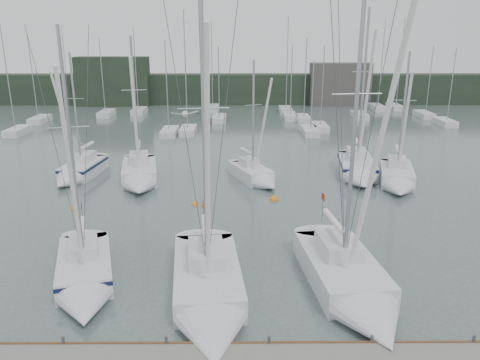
# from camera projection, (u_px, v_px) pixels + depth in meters

# --- Properties ---
(ground) EXTENTS (160.00, 160.00, 0.00)m
(ground) POSITION_uv_depth(u_px,v_px,m) (221.00, 296.00, 22.18)
(ground) COLOR #4A5A56
(ground) RESTS_ON ground
(far_treeline) EXTENTS (90.00, 4.00, 5.00)m
(far_treeline) POSITION_uv_depth(u_px,v_px,m) (233.00, 89.00, 80.50)
(far_treeline) COLOR black
(far_treeline) RESTS_ON ground
(far_building_left) EXTENTS (12.00, 3.00, 8.00)m
(far_building_left) POSITION_uv_depth(u_px,v_px,m) (113.00, 81.00, 78.03)
(far_building_left) COLOR black
(far_building_left) RESTS_ON ground
(far_building_right) EXTENTS (10.00, 3.00, 7.00)m
(far_building_right) POSITION_uv_depth(u_px,v_px,m) (340.00, 84.00, 78.39)
(far_building_right) COLOR #423F3D
(far_building_right) RESTS_ON ground
(mast_forest) EXTENTS (56.81, 23.84, 14.47)m
(mast_forest) POSITION_uv_depth(u_px,v_px,m) (259.00, 117.00, 65.64)
(mast_forest) COLOR #BCBDC1
(mast_forest) RESTS_ON ground
(sailboat_near_left) EXTENTS (4.80, 8.47, 13.17)m
(sailboat_near_left) POSITION_uv_depth(u_px,v_px,m) (85.00, 280.00, 22.55)
(sailboat_near_left) COLOR #BCBDC1
(sailboat_near_left) RESTS_ON ground
(sailboat_near_center) EXTENTS (4.19, 10.49, 15.09)m
(sailboat_near_center) POSITION_uv_depth(u_px,v_px,m) (209.00, 300.00, 20.83)
(sailboat_near_center) COLOR #BCBDC1
(sailboat_near_center) RESTS_ON ground
(sailboat_near_right) EXTENTS (4.26, 10.08, 15.92)m
(sailboat_near_right) POSITION_uv_depth(u_px,v_px,m) (355.00, 290.00, 21.49)
(sailboat_near_right) COLOR #BCBDC1
(sailboat_near_right) RESTS_ON ground
(sailboat_mid_a) EXTENTS (3.35, 7.59, 11.16)m
(sailboat_mid_a) POSITION_uv_depth(u_px,v_px,m) (77.00, 172.00, 39.58)
(sailboat_mid_a) COLOR #BCBDC1
(sailboat_mid_a) RESTS_ON ground
(sailboat_mid_b) EXTENTS (4.22, 8.53, 12.56)m
(sailboat_mid_b) POSITION_uv_depth(u_px,v_px,m) (140.00, 177.00, 38.15)
(sailboat_mid_b) COLOR #BCBDC1
(sailboat_mid_b) RESTS_ON ground
(sailboat_mid_c) EXTENTS (4.63, 6.73, 10.52)m
(sailboat_mid_c) POSITION_uv_depth(u_px,v_px,m) (257.00, 177.00, 38.57)
(sailboat_mid_c) COLOR #BCBDC1
(sailboat_mid_c) RESTS_ON ground
(sailboat_mid_d) EXTENTS (3.83, 8.48, 14.76)m
(sailboat_mid_d) POSITION_uv_depth(u_px,v_px,m) (358.00, 171.00, 39.66)
(sailboat_mid_d) COLOR #BCBDC1
(sailboat_mid_d) RESTS_ON ground
(sailboat_mid_e) EXTENTS (4.36, 7.99, 11.36)m
(sailboat_mid_e) POSITION_uv_depth(u_px,v_px,m) (397.00, 180.00, 37.59)
(sailboat_mid_e) COLOR #BCBDC1
(sailboat_mid_e) RESTS_ON ground
(buoy_a) EXTENTS (0.66, 0.66, 0.66)m
(buoy_a) POSITION_uv_depth(u_px,v_px,m) (206.00, 206.00, 33.58)
(buoy_a) COLOR orange
(buoy_a) RESTS_ON ground
(buoy_b) EXTENTS (0.66, 0.66, 0.66)m
(buoy_b) POSITION_uv_depth(u_px,v_px,m) (274.00, 200.00, 34.79)
(buoy_b) COLOR orange
(buoy_b) RESTS_ON ground
(buoy_c) EXTENTS (0.56, 0.56, 0.56)m
(buoy_c) POSITION_uv_depth(u_px,v_px,m) (75.00, 209.00, 33.04)
(buoy_c) COLOR orange
(buoy_c) RESTS_ON ground
(seagull) EXTENTS (1.02, 0.55, 0.21)m
(seagull) POSITION_uv_depth(u_px,v_px,m) (185.00, 114.00, 17.47)
(seagull) COLOR silver
(seagull) RESTS_ON ground
(buoy_d) EXTENTS (0.51, 0.51, 0.51)m
(buoy_d) POSITION_uv_depth(u_px,v_px,m) (195.00, 205.00, 33.87)
(buoy_d) COLOR orange
(buoy_d) RESTS_ON ground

